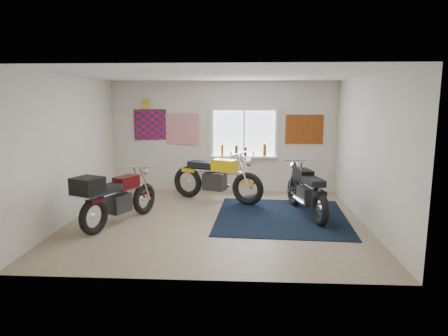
# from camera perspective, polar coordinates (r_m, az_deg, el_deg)

# --- Properties ---
(ground) EXTENTS (5.50, 5.50, 0.00)m
(ground) POSITION_cam_1_polar(r_m,az_deg,el_deg) (7.62, -1.11, -7.57)
(ground) COLOR #9E896B
(ground) RESTS_ON ground
(room_shell) EXTENTS (5.50, 5.50, 5.50)m
(room_shell) POSITION_cam_1_polar(r_m,az_deg,el_deg) (7.29, -1.16, 4.81)
(room_shell) COLOR white
(room_shell) RESTS_ON ground
(navy_rug) EXTENTS (2.63, 2.73, 0.01)m
(navy_rug) POSITION_cam_1_polar(r_m,az_deg,el_deg) (7.95, 8.18, -6.88)
(navy_rug) COLOR black
(navy_rug) RESTS_ON ground
(window_assembly) EXTENTS (1.66, 0.17, 1.26)m
(window_assembly) POSITION_cam_1_polar(r_m,az_deg,el_deg) (9.76, 2.88, 4.52)
(window_assembly) COLOR white
(window_assembly) RESTS_ON room_shell
(oil_bottles) EXTENTS (1.11, 0.09, 0.30)m
(oil_bottles) POSITION_cam_1_polar(r_m,az_deg,el_deg) (9.73, 2.96, 2.48)
(oil_bottles) COLOR #8C4614
(oil_bottles) RESTS_ON window_assembly
(flag_display) EXTENTS (1.60, 0.10, 1.17)m
(flag_display) POSITION_cam_1_polar(r_m,az_deg,el_deg) (10.03, -11.09, 8.96)
(flag_display) COLOR red
(flag_display) RESTS_ON room_shell
(triumph_poster) EXTENTS (0.90, 0.03, 0.70)m
(triumph_poster) POSITION_cam_1_polar(r_m,az_deg,el_deg) (9.85, 11.39, 5.44)
(triumph_poster) COLOR #A54C14
(triumph_poster) RESTS_ON room_shell
(yellow_triumph) EXTENTS (2.12, 1.06, 1.14)m
(yellow_triumph) POSITION_cam_1_polar(r_m,az_deg,el_deg) (8.96, -1.11, -1.59)
(yellow_triumph) COLOR black
(yellow_triumph) RESTS_ON ground
(black_chrome_bike) EXTENTS (0.71, 2.02, 1.05)m
(black_chrome_bike) POSITION_cam_1_polar(r_m,az_deg,el_deg) (8.07, 11.68, -3.40)
(black_chrome_bike) COLOR black
(black_chrome_bike) RESTS_ON navy_rug
(maroon_tourer) EXTENTS (1.08, 1.94, 1.02)m
(maroon_tourer) POSITION_cam_1_polar(r_m,az_deg,el_deg) (7.48, -15.40, -4.05)
(maroon_tourer) COLOR black
(maroon_tourer) RESTS_ON ground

